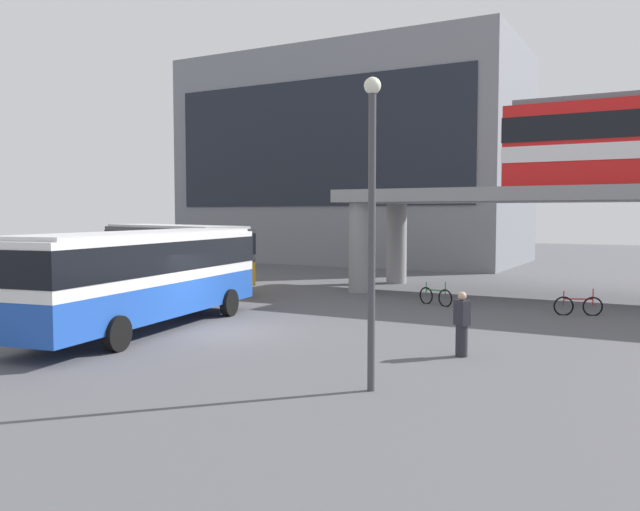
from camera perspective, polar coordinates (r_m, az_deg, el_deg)
The scene contains 8 objects.
ground_plane at distance 29.76m, azimuth 3.34°, elevation -3.64°, with size 120.00×120.00×0.00m, color #515156.
station_building at distance 53.26m, azimuth 3.05°, elevation 8.30°, with size 26.16×13.62×16.15m.
bus_main at distance 21.83m, azimuth -15.20°, elevation -1.18°, with size 4.20×11.30×3.22m.
bus_secondary at distance 33.81m, azimuth -12.80°, elevation 0.54°, with size 11.22×6.30×3.22m.
bicycle_green at distance 27.44m, azimuth 10.10°, elevation -3.56°, with size 1.66×0.78×1.04m.
bicycle_red at distance 26.11m, azimuth 21.71°, elevation -4.13°, with size 1.68×0.74×1.04m.
pedestrian_near_building at distance 17.72m, azimuth 12.33°, elevation -6.07°, with size 0.48×0.44×1.73m.
lamp_post at distance 13.76m, azimuth 4.57°, elevation 4.10°, with size 0.36×0.36×6.63m.
Camera 1 is at (12.51, -16.74, 3.79)m, focal length 36.47 mm.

